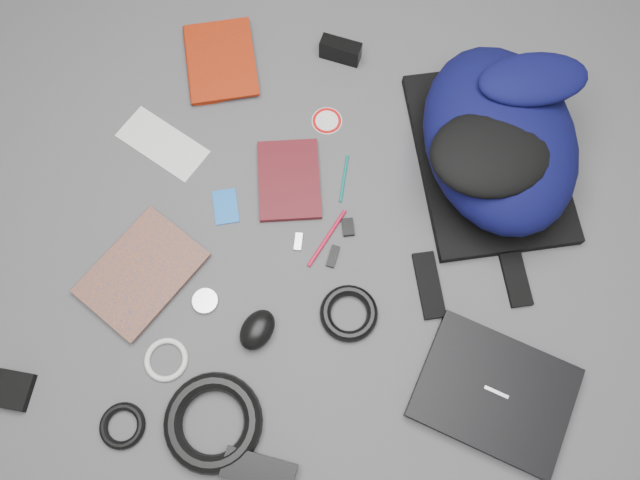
% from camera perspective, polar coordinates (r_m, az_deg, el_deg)
% --- Properties ---
extents(ground, '(4.00, 4.00, 0.00)m').
position_cam_1_polar(ground, '(1.43, -0.00, -0.25)').
color(ground, '#4F4F51').
rests_on(ground, ground).
extents(backpack, '(0.51, 0.61, 0.22)m').
position_cam_1_polar(backpack, '(1.47, 16.09, 8.93)').
color(backpack, black).
rests_on(backpack, ground).
extents(laptop, '(0.36, 0.31, 0.03)m').
position_cam_1_polar(laptop, '(1.40, 15.66, -13.30)').
color(laptop, black).
rests_on(laptop, ground).
extents(textbook_red, '(0.24, 0.28, 0.03)m').
position_cam_1_polar(textbook_red, '(1.66, -12.09, 15.31)').
color(textbook_red, maroon).
rests_on(textbook_red, ground).
extents(comic_book, '(0.29, 0.32, 0.02)m').
position_cam_1_polar(comic_book, '(1.49, -18.52, -0.71)').
color(comic_book, '#CA5E0E').
rests_on(comic_book, ground).
extents(envelope, '(0.24, 0.18, 0.00)m').
position_cam_1_polar(envelope, '(1.57, -14.20, 8.53)').
color(envelope, silver).
rests_on(envelope, ground).
extents(dvd_case, '(0.19, 0.23, 0.02)m').
position_cam_1_polar(dvd_case, '(1.48, -2.85, 5.52)').
color(dvd_case, '#3C0B0F').
rests_on(dvd_case, ground).
extents(compact_camera, '(0.11, 0.05, 0.06)m').
position_cam_1_polar(compact_camera, '(1.63, 1.89, 16.94)').
color(compact_camera, black).
rests_on(compact_camera, ground).
extents(sticker_disc, '(0.10, 0.10, 0.00)m').
position_cam_1_polar(sticker_disc, '(1.56, 0.63, 10.83)').
color(sticker_disc, silver).
rests_on(sticker_disc, ground).
extents(pen_teal, '(0.01, 0.12, 0.01)m').
position_cam_1_polar(pen_teal, '(1.49, 2.21, 5.64)').
color(pen_teal, '#0B6459').
rests_on(pen_teal, ground).
extents(pen_red, '(0.06, 0.15, 0.01)m').
position_cam_1_polar(pen_red, '(1.43, 0.65, 0.18)').
color(pen_red, '#B30D28').
rests_on(pen_red, ground).
extents(id_badge, '(0.08, 0.10, 0.00)m').
position_cam_1_polar(id_badge, '(1.47, -8.62, 3.04)').
color(id_badge, blue).
rests_on(id_badge, ground).
extents(usb_black, '(0.02, 0.05, 0.01)m').
position_cam_1_polar(usb_black, '(1.42, 1.19, -1.50)').
color(usb_black, black).
rests_on(usb_black, ground).
extents(usb_silver, '(0.02, 0.04, 0.01)m').
position_cam_1_polar(usb_silver, '(1.43, -1.99, -0.16)').
color(usb_silver, '#BBBBBD').
rests_on(usb_silver, ground).
extents(key_fob, '(0.04, 0.05, 0.01)m').
position_cam_1_polar(key_fob, '(1.44, 2.58, 1.18)').
color(key_fob, black).
rests_on(key_fob, ground).
extents(mouse, '(0.10, 0.11, 0.05)m').
position_cam_1_polar(mouse, '(1.36, -5.75, -8.17)').
color(mouse, black).
rests_on(mouse, ground).
extents(headphone_left, '(0.06, 0.06, 0.01)m').
position_cam_1_polar(headphone_left, '(1.41, -10.44, -5.52)').
color(headphone_left, silver).
rests_on(headphone_left, ground).
extents(headphone_right, '(0.07, 0.07, 0.01)m').
position_cam_1_polar(headphone_right, '(1.38, -5.39, -8.07)').
color(headphone_right, silver).
rests_on(headphone_right, ground).
extents(cable_coil, '(0.13, 0.13, 0.02)m').
position_cam_1_polar(cable_coil, '(1.38, 2.65, -6.70)').
color(cable_coil, black).
rests_on(cable_coil, ground).
extents(power_brick, '(0.15, 0.07, 0.04)m').
position_cam_1_polar(power_brick, '(1.35, -5.60, -20.25)').
color(power_brick, black).
rests_on(power_brick, ground).
extents(power_cord_coil, '(0.24, 0.24, 0.04)m').
position_cam_1_polar(power_cord_coil, '(1.36, -9.74, -16.10)').
color(power_cord_coil, black).
rests_on(power_cord_coil, ground).
extents(pouch, '(0.08, 0.08, 0.02)m').
position_cam_1_polar(pouch, '(1.50, -26.32, -12.18)').
color(pouch, black).
rests_on(pouch, ground).
extents(earbud_coil, '(0.11, 0.11, 0.02)m').
position_cam_1_polar(earbud_coil, '(1.41, -17.62, -15.89)').
color(earbud_coil, black).
rests_on(earbud_coil, ground).
extents(white_cable_coil, '(0.11, 0.11, 0.01)m').
position_cam_1_polar(white_cable_coil, '(1.40, -13.89, -10.58)').
color(white_cable_coil, silver).
rests_on(white_cable_coil, ground).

